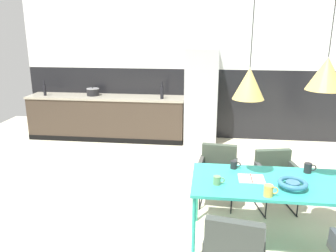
# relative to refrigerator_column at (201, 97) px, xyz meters

# --- Properties ---
(ground_plane) EXTENTS (9.35, 9.35, 0.00)m
(ground_plane) POSITION_rel_refrigerator_column_xyz_m (-0.22, -3.18, -0.94)
(ground_plane) COLOR beige
(back_wall_splashback_dark) EXTENTS (6.96, 0.12, 1.44)m
(back_wall_splashback_dark) POSITION_rel_refrigerator_column_xyz_m (-0.22, 0.36, -0.22)
(back_wall_splashback_dark) COLOR black
(back_wall_splashback_dark) RESTS_ON ground
(back_wall_panel_upper) EXTENTS (6.96, 0.12, 1.44)m
(back_wall_panel_upper) POSITION_rel_refrigerator_column_xyz_m (-0.22, 0.36, 1.22)
(back_wall_panel_upper) COLOR silver
(back_wall_panel_upper) RESTS_ON back_wall_splashback_dark
(kitchen_counter) EXTENTS (3.24, 0.63, 0.90)m
(kitchen_counter) POSITION_rel_refrigerator_column_xyz_m (-1.94, -0.00, -0.49)
(kitchen_counter) COLOR #3B2F26
(kitchen_counter) RESTS_ON ground
(refrigerator_column) EXTENTS (0.64, 0.60, 1.88)m
(refrigerator_column) POSITION_rel_refrigerator_column_xyz_m (0.00, 0.00, 0.00)
(refrigerator_column) COLOR #ADAFB2
(refrigerator_column) RESTS_ON ground
(dining_table) EXTENTS (1.72, 0.81, 0.74)m
(dining_table) POSITION_rel_refrigerator_column_xyz_m (0.87, -3.36, -0.25)
(dining_table) COLOR teal
(dining_table) RESTS_ON ground
(armchair_by_stool) EXTENTS (0.57, 0.56, 0.74)m
(armchair_by_stool) POSITION_rel_refrigerator_column_xyz_m (1.03, -2.54, -0.44)
(armchair_by_stool) COLOR #373C39
(armchair_by_stool) RESTS_ON ground
(armchair_near_window) EXTENTS (0.55, 0.54, 0.81)m
(armchair_near_window) POSITION_rel_refrigerator_column_xyz_m (0.41, -4.17, -0.43)
(armchair_near_window) COLOR #373C39
(armchair_near_window) RESTS_ON ground
(armchair_facing_counter) EXTENTS (0.53, 0.51, 0.76)m
(armchair_facing_counter) POSITION_rel_refrigerator_column_xyz_m (0.30, -2.49, -0.43)
(armchair_facing_counter) COLOR #373C39
(armchair_facing_counter) RESTS_ON ground
(fruit_bowl) EXTENTS (0.29, 0.29, 0.08)m
(fruit_bowl) POSITION_rel_refrigerator_column_xyz_m (0.99, -3.50, -0.15)
(fruit_bowl) COLOR #33607F
(fruit_bowl) RESTS_ON dining_table
(open_book) EXTENTS (0.26, 0.21, 0.02)m
(open_book) POSITION_rel_refrigerator_column_xyz_m (0.62, -3.33, -0.20)
(open_book) COLOR white
(open_book) RESTS_ON dining_table
(mug_short_terracotta) EXTENTS (0.13, 0.09, 0.11)m
(mug_short_terracotta) POSITION_rel_refrigerator_column_xyz_m (0.74, -3.69, -0.15)
(mug_short_terracotta) COLOR gold
(mug_short_terracotta) RESTS_ON dining_table
(mug_white_ceramic) EXTENTS (0.12, 0.07, 0.09)m
(mug_white_ceramic) POSITION_rel_refrigerator_column_xyz_m (0.46, -3.07, -0.16)
(mug_white_ceramic) COLOR black
(mug_white_ceramic) RESTS_ON dining_table
(mug_wide_latte) EXTENTS (0.13, 0.08, 0.11)m
(mug_wide_latte) POSITION_rel_refrigerator_column_xyz_m (1.24, -3.09, -0.15)
(mug_wide_latte) COLOR black
(mug_wide_latte) RESTS_ON dining_table
(mug_dark_espresso) EXTENTS (0.12, 0.07, 0.09)m
(mug_dark_espresso) POSITION_rel_refrigerator_column_xyz_m (0.27, -3.50, -0.16)
(mug_dark_espresso) COLOR #5B8456
(mug_dark_espresso) RESTS_ON dining_table
(cooking_pot) EXTENTS (0.26, 0.26, 0.17)m
(cooking_pot) POSITION_rel_refrigerator_column_xyz_m (-2.23, 0.04, 0.03)
(cooking_pot) COLOR black
(cooking_pot) RESTS_ON kitchen_counter
(bottle_spice_small) EXTENTS (0.06, 0.06, 0.32)m
(bottle_spice_small) POSITION_rel_refrigerator_column_xyz_m (-3.21, -0.08, 0.08)
(bottle_spice_small) COLOR black
(bottle_spice_small) RESTS_ON kitchen_counter
(bottle_oil_tall) EXTENTS (0.07, 0.07, 0.34)m
(bottle_oil_tall) POSITION_rel_refrigerator_column_xyz_m (-0.77, -0.12, 0.10)
(bottle_oil_tall) COLOR black
(bottle_oil_tall) RESTS_ON kitchen_counter
(pendant_lamp_over_table_near) EXTENTS (0.30, 0.30, 1.24)m
(pendant_lamp_over_table_near) POSITION_rel_refrigerator_column_xyz_m (0.53, -3.36, 0.80)
(pendant_lamp_over_table_near) COLOR black
(pendant_lamp_over_table_far) EXTENTS (0.35, 0.35, 1.14)m
(pendant_lamp_over_table_far) POSITION_rel_refrigerator_column_xyz_m (1.22, -3.35, 0.90)
(pendant_lamp_over_table_far) COLOR black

